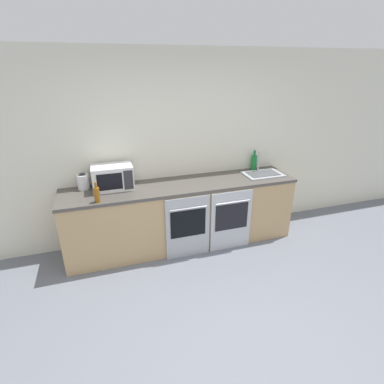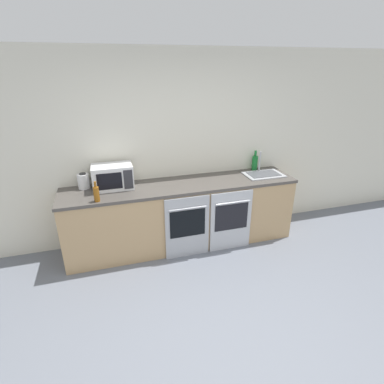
# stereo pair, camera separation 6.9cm
# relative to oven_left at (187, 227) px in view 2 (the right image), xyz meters

# --- Properties ---
(ground_plane) EXTENTS (16.00, 16.00, 0.00)m
(ground_plane) POSITION_rel_oven_left_xyz_m (0.02, -1.47, -0.44)
(ground_plane) COLOR slate
(wall_back) EXTENTS (10.00, 0.06, 2.60)m
(wall_back) POSITION_rel_oven_left_xyz_m (0.02, 0.69, 0.86)
(wall_back) COLOR silver
(wall_back) RESTS_ON ground_plane
(counter_back) EXTENTS (3.14, 0.66, 0.91)m
(counter_back) POSITION_rel_oven_left_xyz_m (0.02, 0.34, 0.02)
(counter_back) COLOR tan
(counter_back) RESTS_ON ground_plane
(oven_left) EXTENTS (0.59, 0.06, 0.86)m
(oven_left) POSITION_rel_oven_left_xyz_m (0.00, 0.00, 0.00)
(oven_left) COLOR #A8AAAF
(oven_left) RESTS_ON ground_plane
(oven_right) EXTENTS (0.59, 0.06, 0.86)m
(oven_right) POSITION_rel_oven_left_xyz_m (0.61, 0.00, 0.00)
(oven_right) COLOR #B7BABF
(oven_right) RESTS_ON ground_plane
(microwave) EXTENTS (0.50, 0.33, 0.31)m
(microwave) POSITION_rel_oven_left_xyz_m (-0.86, 0.45, 0.63)
(microwave) COLOR silver
(microwave) RESTS_ON counter_back
(bottle_green) EXTENTS (0.09, 0.09, 0.30)m
(bottle_green) POSITION_rel_oven_left_xyz_m (1.22, 0.58, 0.59)
(bottle_green) COLOR #19722D
(bottle_green) RESTS_ON counter_back
(bottle_amber) EXTENTS (0.07, 0.07, 0.24)m
(bottle_amber) POSITION_rel_oven_left_xyz_m (-1.07, 0.08, 0.57)
(bottle_amber) COLOR #8C5114
(bottle_amber) RESTS_ON counter_back
(kettle) EXTENTS (0.15, 0.15, 0.20)m
(kettle) POSITION_rel_oven_left_xyz_m (-1.22, 0.56, 0.57)
(kettle) COLOR white
(kettle) RESTS_ON counter_back
(sink) EXTENTS (0.55, 0.37, 0.31)m
(sink) POSITION_rel_oven_left_xyz_m (1.24, 0.34, 0.49)
(sink) COLOR #A8AAAF
(sink) RESTS_ON counter_back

